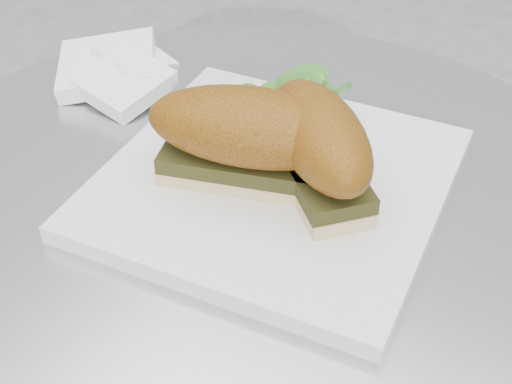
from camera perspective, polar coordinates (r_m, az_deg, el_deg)
plate at (r=0.61m, az=1.48°, el=0.79°), size 0.31×0.31×0.02m
sandwich_left at (r=0.58m, az=-0.30°, el=4.52°), size 0.19×0.13×0.08m
sandwich_right at (r=0.57m, az=5.07°, el=3.82°), size 0.16×0.15×0.08m
salad at (r=0.65m, az=2.14°, el=7.00°), size 0.11×0.11×0.05m
napkin at (r=0.77m, az=-11.09°, el=8.75°), size 0.17×0.17×0.02m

